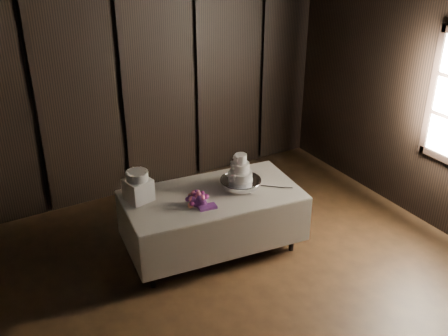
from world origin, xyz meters
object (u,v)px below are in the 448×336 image
cake_stand (240,183)px  bouquet (198,199)px  small_cake (137,176)px  wedding_cake (240,171)px  box_pedestal (138,190)px  display_table (213,220)px

cake_stand → bouquet: (-0.61, -0.12, 0.02)m
cake_stand → small_cake: size_ratio=2.00×
wedding_cake → box_pedestal: 1.15m
display_table → wedding_cake: 0.66m
wedding_cake → bouquet: wedding_cake is taller
small_cake → wedding_cake: bearing=-15.8°
box_pedestal → wedding_cake: bearing=-15.8°
bouquet → box_pedestal: 0.67m
wedding_cake → small_cake: 1.15m
wedding_cake → box_pedestal: wedding_cake is taller
cake_stand → bouquet: bearing=-169.2°
bouquet → box_pedestal: bearing=141.3°
box_pedestal → small_cake: small_cake is taller
cake_stand → display_table: bearing=178.5°
box_pedestal → small_cake: bearing=0.0°
cake_stand → box_pedestal: (-1.13, 0.30, 0.08)m
cake_stand → wedding_cake: bearing=-150.3°
display_table → box_pedestal: box_pedestal is taller
wedding_cake → bouquet: bearing=-175.1°
cake_stand → box_pedestal: size_ratio=1.86×
wedding_cake → box_pedestal: size_ratio=1.24×
wedding_cake → box_pedestal: bearing=159.1°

